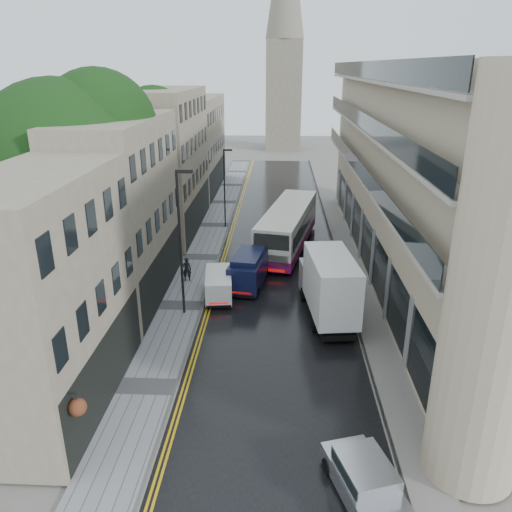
# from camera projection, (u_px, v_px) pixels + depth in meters

# --- Properties ---
(road) EXTENTS (9.00, 85.00, 0.02)m
(road) POSITION_uv_depth(u_px,v_px,m) (278.00, 259.00, 38.17)
(road) COLOR black
(road) RESTS_ON ground
(left_sidewalk) EXTENTS (2.70, 85.00, 0.12)m
(left_sidewalk) POSITION_uv_depth(u_px,v_px,m) (202.00, 258.00, 38.41)
(left_sidewalk) COLOR gray
(left_sidewalk) RESTS_ON ground
(right_sidewalk) EXTENTS (1.80, 85.00, 0.12)m
(right_sidewalk) POSITION_uv_depth(u_px,v_px,m) (349.00, 260.00, 37.91)
(right_sidewalk) COLOR slate
(right_sidewalk) RESTS_ON ground
(old_shop_row) EXTENTS (4.50, 56.00, 12.00)m
(old_shop_row) POSITION_uv_depth(u_px,v_px,m) (158.00, 174.00, 38.78)
(old_shop_row) COLOR gray
(old_shop_row) RESTS_ON ground
(modern_block) EXTENTS (8.00, 40.00, 14.00)m
(modern_block) POSITION_uv_depth(u_px,v_px,m) (431.00, 174.00, 33.82)
(modern_block) COLOR tan
(modern_block) RESTS_ON ground
(church_spire) EXTENTS (6.40, 6.40, 40.00)m
(church_spire) POSITION_uv_depth(u_px,v_px,m) (285.00, 26.00, 81.86)
(church_spire) COLOR gray
(church_spire) RESTS_ON ground
(tree_near) EXTENTS (10.56, 10.56, 13.89)m
(tree_near) POSITION_uv_depth(u_px,v_px,m) (66.00, 192.00, 29.25)
(tree_near) COLOR black
(tree_near) RESTS_ON ground
(tree_far) EXTENTS (9.24, 9.24, 12.46)m
(tree_far) POSITION_uv_depth(u_px,v_px,m) (133.00, 164.00, 41.62)
(tree_far) COLOR black
(tree_far) RESTS_ON ground
(cream_bus) EXTENTS (5.20, 12.65, 3.37)m
(cream_bus) POSITION_uv_depth(u_px,v_px,m) (262.00, 240.00, 37.24)
(cream_bus) COLOR silver
(cream_bus) RESTS_ON road
(white_lorry) EXTENTS (3.12, 7.84, 4.01)m
(white_lorry) POSITION_uv_depth(u_px,v_px,m) (315.00, 299.00, 27.10)
(white_lorry) COLOR white
(white_lorry) RESTS_ON road
(white_van) EXTENTS (2.02, 3.89, 1.69)m
(white_van) POSITION_uv_depth(u_px,v_px,m) (206.00, 294.00, 30.38)
(white_van) COLOR white
(white_van) RESTS_ON road
(navy_van) EXTENTS (2.64, 5.05, 2.45)m
(navy_van) POSITION_uv_depth(u_px,v_px,m) (230.00, 277.00, 31.90)
(navy_van) COLOR #0E1334
(navy_van) RESTS_ON road
(pedestrian) EXTENTS (0.66, 0.48, 1.66)m
(pedestrian) POSITION_uv_depth(u_px,v_px,m) (187.00, 269.00, 33.85)
(pedestrian) COLOR black
(pedestrian) RESTS_ON left_sidewalk
(lamp_post_near) EXTENTS (0.96, 0.23, 8.52)m
(lamp_post_near) POSITION_uv_depth(u_px,v_px,m) (180.00, 245.00, 28.24)
(lamp_post_near) COLOR black
(lamp_post_near) RESTS_ON left_sidewalk
(lamp_post_far) EXTENTS (0.79, 0.20, 6.98)m
(lamp_post_far) POSITION_uv_depth(u_px,v_px,m) (225.00, 189.00, 44.42)
(lamp_post_far) COLOR black
(lamp_post_far) RESTS_ON left_sidewalk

